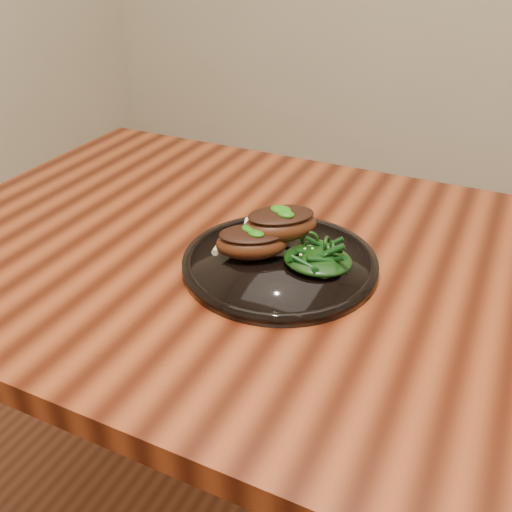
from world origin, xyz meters
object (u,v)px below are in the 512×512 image
at_px(plate, 280,263).
at_px(lamb_chop_front, 251,242).
at_px(desk, 388,327).
at_px(greens_heap, 318,256).

height_order(plate, lamb_chop_front, lamb_chop_front).
xyz_separation_m(desk, plate, (-0.17, -0.04, 0.09)).
bearing_deg(plate, greens_heap, 5.19).
distance_m(plate, lamb_chop_front, 0.05).
distance_m(lamb_chop_front, greens_heap, 0.10).
bearing_deg(desk, greens_heap, -164.92).
bearing_deg(plate, desk, 11.74).
xyz_separation_m(desk, lamb_chop_front, (-0.21, -0.05, 0.12)).
bearing_deg(lamb_chop_front, greens_heap, 8.98).
bearing_deg(lamb_chop_front, desk, 12.20).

